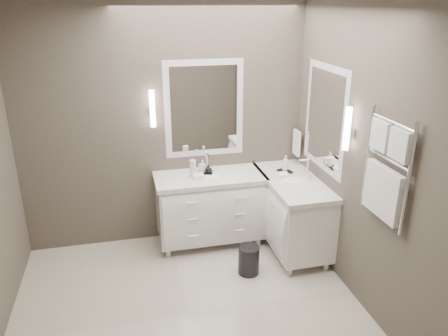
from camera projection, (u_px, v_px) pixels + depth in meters
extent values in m
cube|color=beige|center=(190.00, 314.00, 4.00)|extent=(3.20, 3.00, 0.01)
cube|color=#4E463F|center=(165.00, 128.00, 4.88)|extent=(3.20, 0.01, 2.70)
cube|color=#4E463F|center=(232.00, 291.00, 2.15)|extent=(3.20, 0.01, 2.70)
cube|color=#4E463F|center=(365.00, 162.00, 3.87)|extent=(0.01, 3.00, 2.70)
cube|color=white|center=(210.00, 207.00, 5.05)|extent=(1.20, 0.55, 0.70)
cube|color=silver|center=(210.00, 177.00, 4.92)|extent=(1.24, 0.59, 0.05)
ellipsoid|color=white|center=(210.00, 179.00, 4.92)|extent=(0.36, 0.28, 0.12)
cylinder|color=white|center=(207.00, 161.00, 5.01)|extent=(0.02, 0.02, 0.22)
cube|color=white|center=(291.00, 212.00, 4.95)|extent=(0.55, 1.20, 0.70)
cube|color=silver|center=(293.00, 181.00, 4.81)|extent=(0.59, 1.24, 0.05)
ellipsoid|color=white|center=(293.00, 182.00, 4.82)|extent=(0.36, 0.28, 0.12)
cylinder|color=white|center=(308.00, 169.00, 4.80)|extent=(0.02, 0.02, 0.22)
cube|color=white|center=(204.00, 109.00, 4.89)|extent=(0.90, 0.02, 1.10)
cube|color=white|center=(204.00, 109.00, 4.89)|extent=(0.77, 0.02, 0.96)
cube|color=white|center=(325.00, 118.00, 4.52)|extent=(0.02, 0.90, 1.10)
cube|color=white|center=(325.00, 118.00, 4.52)|extent=(0.02, 0.90, 0.96)
cube|color=white|center=(153.00, 113.00, 4.71)|extent=(0.05, 0.05, 0.10)
cylinder|color=white|center=(152.00, 109.00, 4.69)|extent=(0.06, 0.06, 0.40)
cube|color=white|center=(347.00, 134.00, 3.98)|extent=(0.05, 0.05, 0.10)
cylinder|color=white|center=(347.00, 129.00, 3.96)|extent=(0.06, 0.06, 0.40)
cylinder|color=white|center=(298.00, 131.00, 5.12)|extent=(0.02, 0.22, 0.02)
cube|color=white|center=(297.00, 143.00, 5.17)|extent=(0.03, 0.17, 0.30)
cylinder|color=white|center=(408.00, 181.00, 3.21)|extent=(0.03, 0.03, 0.90)
cylinder|color=white|center=(368.00, 157.00, 3.71)|extent=(0.03, 0.03, 0.90)
cube|color=white|center=(400.00, 145.00, 3.26)|extent=(0.06, 0.22, 0.24)
cube|color=white|center=(381.00, 135.00, 3.49)|extent=(0.06, 0.22, 0.24)
cube|color=white|center=(383.00, 192.00, 3.53)|extent=(0.06, 0.46, 0.42)
cylinder|color=black|center=(249.00, 260.00, 4.56)|extent=(0.29, 0.29, 0.31)
cube|color=black|center=(205.00, 173.00, 4.94)|extent=(0.19, 0.16, 0.02)
cube|color=black|center=(285.00, 171.00, 4.99)|extent=(0.16, 0.18, 0.02)
cylinder|color=silver|center=(193.00, 169.00, 4.83)|extent=(0.08, 0.08, 0.20)
imported|color=white|center=(202.00, 166.00, 4.92)|extent=(0.08, 0.08, 0.14)
imported|color=black|center=(209.00, 169.00, 4.89)|extent=(0.08, 0.08, 0.10)
imported|color=white|center=(285.00, 163.00, 4.95)|extent=(0.07, 0.07, 0.18)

